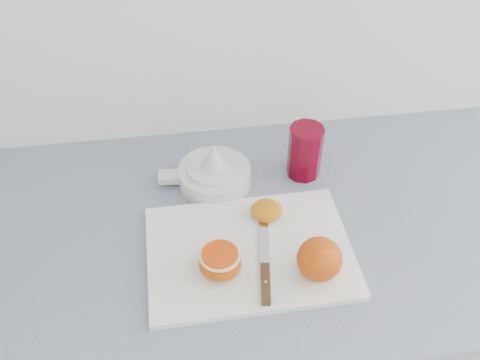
# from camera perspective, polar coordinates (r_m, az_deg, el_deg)

# --- Properties ---
(counter) EXTENTS (2.53, 0.64, 0.89)m
(counter) POSITION_cam_1_polar(r_m,az_deg,el_deg) (1.40, 1.17, -16.81)
(counter) COLOR silver
(counter) RESTS_ON ground
(cutting_board) EXTENTS (0.37, 0.27, 0.01)m
(cutting_board) POSITION_cam_1_polar(r_m,az_deg,el_deg) (0.98, 1.04, -7.66)
(cutting_board) COLOR white
(cutting_board) RESTS_ON counter
(whole_orange) EXTENTS (0.08, 0.08, 0.08)m
(whole_orange) POSITION_cam_1_polar(r_m,az_deg,el_deg) (0.93, 8.46, -8.36)
(whole_orange) COLOR #CE6312
(whole_orange) RESTS_ON cutting_board
(half_orange) EXTENTS (0.07, 0.07, 0.05)m
(half_orange) POSITION_cam_1_polar(r_m,az_deg,el_deg) (0.93, -2.13, -8.73)
(half_orange) COLOR #CE6312
(half_orange) RESTS_ON cutting_board
(squeezed_shell) EXTENTS (0.06, 0.06, 0.03)m
(squeezed_shell) POSITION_cam_1_polar(r_m,az_deg,el_deg) (1.03, 2.87, -3.26)
(squeezed_shell) COLOR #C66C10
(squeezed_shell) RESTS_ON cutting_board
(paring_knife) EXTENTS (0.04, 0.19, 0.01)m
(paring_knife) POSITION_cam_1_polar(r_m,az_deg,el_deg) (0.94, 2.72, -10.17)
(paring_knife) COLOR #4F301F
(paring_knife) RESTS_ON cutting_board
(citrus_juicer) EXTENTS (0.19, 0.15, 0.10)m
(citrus_juicer) POSITION_cam_1_polar(r_m,az_deg,el_deg) (1.10, -2.83, 0.81)
(citrus_juicer) COLOR white
(citrus_juicer) RESTS_ON counter
(red_tumbler) EXTENTS (0.07, 0.07, 0.12)m
(red_tumbler) POSITION_cam_1_polar(r_m,az_deg,el_deg) (1.11, 6.92, 2.85)
(red_tumbler) COLOR #640015
(red_tumbler) RESTS_ON counter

